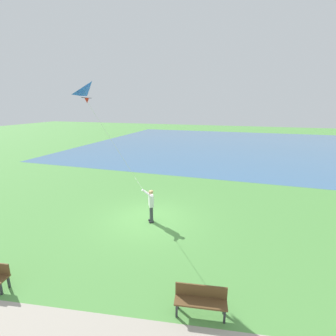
{
  "coord_description": "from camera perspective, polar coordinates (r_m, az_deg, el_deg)",
  "views": [
    {
      "loc": [
        11.0,
        4.6,
        5.94
      ],
      "look_at": [
        0.08,
        1.12,
        2.93
      ],
      "focal_mm": 26.24,
      "sensor_mm": 36.0,
      "label": 1
    }
  ],
  "objects": [
    {
      "name": "lake_water",
      "position": [
        37.72,
        16.59,
        5.03
      ],
      "size": [
        36.0,
        44.0,
        0.01
      ],
      "primitive_type": "cube",
      "color": "teal",
      "rests_on": "ground"
    },
    {
      "name": "park_bench_far_walkway",
      "position": [
        8.05,
        7.62,
        -27.85
      ],
      "size": [
        0.67,
        1.55,
        0.88
      ],
      "color": "brown",
      "rests_on": "ground"
    },
    {
      "name": "flying_kite",
      "position": [
        11.52,
        -17.19,
        16.31
      ],
      "size": [
        1.92,
        2.28,
        5.04
      ],
      "color": "blue"
    },
    {
      "name": "ground_plane",
      "position": [
        13.32,
        -4.59,
        -11.83
      ],
      "size": [
        120.0,
        120.0,
        0.0
      ],
      "primitive_type": "plane",
      "color": "#569947"
    },
    {
      "name": "person_kite_flyer",
      "position": [
        12.66,
        -4.04,
        -8.07
      ],
      "size": [
        0.53,
        0.62,
        1.83
      ],
      "color": "#232328",
      "rests_on": "ground"
    }
  ]
}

